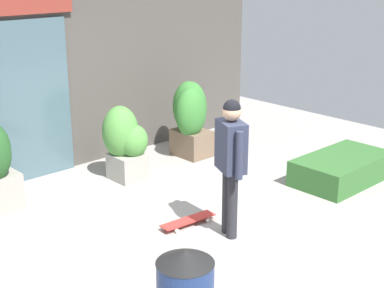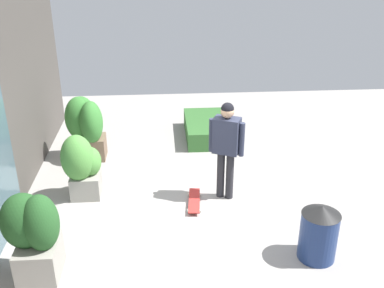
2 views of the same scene
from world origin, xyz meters
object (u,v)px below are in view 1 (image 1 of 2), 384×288
skateboarder (231,154)px  planter_box_mid (191,114)px  planter_box_right (125,141)px  skateboard (188,221)px

skateboarder → planter_box_mid: 3.09m
skateboarder → planter_box_right: skateboarder is taller
planter_box_right → planter_box_mid: size_ratio=0.90×
planter_box_mid → planter_box_right: bearing=-174.5°
skateboarder → skateboard: (-0.19, 0.54, -0.99)m
skateboarder → planter_box_right: 2.45m
skateboarder → skateboard: size_ratio=2.17×
skateboard → planter_box_right: bearing=-96.7°
skateboarder → planter_box_mid: skateboarder is taller
skateboarder → planter_box_mid: size_ratio=1.34×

